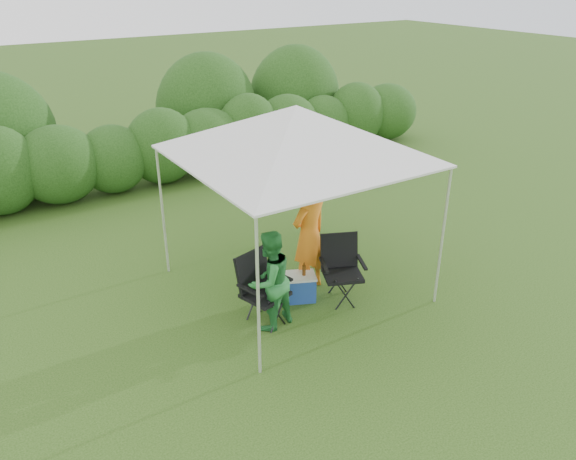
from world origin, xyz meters
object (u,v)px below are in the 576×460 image
chair_right (341,264)px  man (309,235)px  woman (270,281)px  canopy (296,132)px  chair_left (260,284)px  cooler (299,287)px

chair_right → man: (-0.24, 0.49, 0.35)m
woman → chair_right: bearing=169.9°
canopy → chair_left: size_ratio=3.06×
chair_right → man: 0.65m
chair_left → chair_right: bearing=-21.2°
canopy → woman: bearing=-141.1°
man → woman: size_ratio=1.27×
chair_right → cooler: chair_right is taller
chair_left → woman: bearing=-94.2°
chair_left → cooler: size_ratio=1.72×
chair_left → man: bearing=3.3°
cooler → man: bearing=57.0°
canopy → chair_right: canopy is taller
canopy → cooler: 2.29m
chair_right → woman: size_ratio=0.69×
canopy → chair_left: 2.16m
canopy → chair_left: bearing=-150.7°
man → cooler: 0.79m
canopy → man: 1.57m
woman → cooler: bearing=-166.5°
canopy → woman: (-0.88, -0.71, -1.75)m
canopy → man: size_ratio=1.71×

